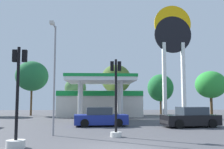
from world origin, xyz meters
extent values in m
cube|color=beige|center=(-0.47, 23.61, 1.64)|extent=(10.66, 6.32, 3.28)
cube|color=#148C38|center=(-0.47, 20.40, 2.93)|extent=(10.66, 0.12, 0.60)
cube|color=white|center=(-0.47, 16.74, 4.21)|extent=(7.06, 6.83, 0.35)
cube|color=#148C38|center=(-0.47, 16.74, 4.53)|extent=(7.16, 6.93, 0.30)
cylinder|color=silver|center=(-2.59, 14.86, 2.02)|extent=(0.32, 0.32, 4.03)
cylinder|color=silver|center=(1.65, 14.86, 2.02)|extent=(0.32, 0.32, 4.03)
cylinder|color=silver|center=(-2.59, 18.62, 2.02)|extent=(0.32, 0.32, 4.03)
cylinder|color=silver|center=(1.65, 18.62, 2.02)|extent=(0.32, 0.32, 4.03)
cube|color=#4C4C51|center=(-0.47, 16.74, 0.55)|extent=(0.90, 0.60, 1.10)
cube|color=white|center=(7.33, 19.63, 4.58)|extent=(0.40, 0.56, 9.17)
cube|color=white|center=(9.68, 19.63, 4.58)|extent=(0.40, 0.56, 9.17)
cylinder|color=black|center=(8.51, 19.63, 10.20)|extent=(4.58, 0.22, 4.58)
cylinder|color=#F2B20C|center=(8.51, 19.65, 11.57)|extent=(4.58, 0.22, 4.58)
cube|color=white|center=(8.51, 19.69, 10.89)|extent=(4.22, 0.08, 0.83)
cylinder|color=black|center=(5.33, 7.97, 0.34)|extent=(0.70, 0.32, 0.67)
cylinder|color=black|center=(5.09, 9.76, 0.34)|extent=(0.70, 0.32, 0.67)
cylinder|color=black|center=(8.04, 8.34, 0.34)|extent=(0.70, 0.32, 0.67)
cylinder|color=black|center=(7.80, 10.13, 0.34)|extent=(0.70, 0.32, 0.67)
cube|color=black|center=(6.56, 9.05, 0.56)|extent=(4.61, 2.42, 0.80)
cube|color=#2D3842|center=(6.72, 9.07, 1.25)|extent=(2.30, 1.90, 0.67)
cube|color=black|center=(4.42, 8.76, 0.44)|extent=(0.36, 1.76, 0.25)
cylinder|color=black|center=(0.77, 11.14, 0.33)|extent=(0.67, 0.27, 0.66)
cylinder|color=black|center=(0.89, 9.38, 0.33)|extent=(0.67, 0.27, 0.66)
cylinder|color=black|center=(-1.90, 10.96, 0.33)|extent=(0.67, 0.27, 0.66)
cylinder|color=black|center=(-1.78, 9.20, 0.33)|extent=(0.67, 0.27, 0.66)
cube|color=navy|center=(-0.51, 10.17, 0.54)|extent=(4.42, 2.09, 0.78)
cube|color=#2D3842|center=(-0.66, 10.16, 1.22)|extent=(2.16, 1.74, 0.66)
cube|color=black|center=(1.60, 10.31, 0.43)|extent=(0.24, 1.72, 0.25)
cylinder|color=silver|center=(-4.42, 0.65, 0.18)|extent=(0.83, 0.83, 0.35)
cylinder|color=black|center=(-4.42, 0.65, 2.45)|extent=(0.14, 0.14, 4.20)
cube|color=black|center=(-4.64, 0.81, 4.17)|extent=(0.21, 0.20, 0.57)
sphere|color=red|center=(-4.64, 0.94, 4.35)|extent=(0.15, 0.15, 0.15)
sphere|color=#D89E0C|center=(-4.64, 0.94, 4.17)|extent=(0.15, 0.15, 0.15)
sphere|color=green|center=(-4.64, 0.94, 3.99)|extent=(0.15, 0.15, 0.15)
cube|color=black|center=(-4.20, 0.81, 4.17)|extent=(0.21, 0.20, 0.57)
sphere|color=red|center=(-4.20, 0.94, 4.35)|extent=(0.15, 0.15, 0.15)
sphere|color=#D89E0C|center=(-4.20, 0.94, 4.17)|extent=(0.15, 0.15, 0.15)
sphere|color=green|center=(-4.20, 0.94, 3.99)|extent=(0.15, 0.15, 0.15)
cylinder|color=silver|center=(0.28, 3.89, 0.14)|extent=(0.64, 0.64, 0.28)
cylinder|color=black|center=(0.28, 3.89, 2.41)|extent=(0.14, 0.14, 4.26)
cube|color=black|center=(0.06, 4.05, 4.15)|extent=(0.21, 0.20, 0.57)
sphere|color=red|center=(0.06, 4.17, 4.33)|extent=(0.15, 0.15, 0.15)
sphere|color=#D89E0C|center=(0.06, 4.17, 4.15)|extent=(0.15, 0.15, 0.15)
sphere|color=green|center=(0.06, 4.17, 3.97)|extent=(0.15, 0.15, 0.15)
cube|color=black|center=(0.50, 4.05, 4.15)|extent=(0.21, 0.20, 0.57)
sphere|color=red|center=(0.50, 4.17, 4.33)|extent=(0.15, 0.15, 0.15)
sphere|color=#D89E0C|center=(0.50, 4.17, 4.15)|extent=(0.15, 0.15, 0.15)
sphere|color=green|center=(0.50, 4.17, 3.97)|extent=(0.15, 0.15, 0.15)
cylinder|color=brown|center=(-9.89, 25.16, 1.88)|extent=(0.27, 0.27, 3.77)
ellipsoid|color=#216537|center=(-9.89, 25.16, 5.45)|extent=(4.49, 4.49, 4.15)
cylinder|color=brown|center=(-4.02, 27.07, 1.37)|extent=(0.30, 0.30, 2.74)
ellipsoid|color=#3F6A3B|center=(-4.02, 27.07, 3.92)|extent=(3.15, 3.15, 2.79)
cylinder|color=brown|center=(1.99, 27.05, 1.80)|extent=(0.24, 0.24, 3.61)
ellipsoid|color=#47612A|center=(1.99, 27.05, 5.26)|extent=(4.42, 4.42, 4.24)
cylinder|color=brown|center=(8.86, 27.84, 1.25)|extent=(0.29, 0.29, 2.51)
ellipsoid|color=#206F35|center=(8.86, 27.84, 3.99)|extent=(3.95, 3.95, 4.14)
cylinder|color=brown|center=(15.72, 25.53, 1.36)|extent=(0.38, 0.38, 2.72)
ellipsoid|color=green|center=(15.72, 25.53, 4.37)|extent=(4.42, 4.42, 3.94)
cylinder|color=gray|center=(-3.44, 4.64, 3.36)|extent=(0.12, 0.12, 6.71)
cylinder|color=gray|center=(-3.44, 4.04, 6.61)|extent=(0.09, 1.20, 0.09)
cube|color=beige|center=(-3.44, 3.44, 6.56)|extent=(0.24, 0.44, 0.16)
camera|label=1|loc=(-0.82, -11.32, 2.13)|focal=41.58mm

